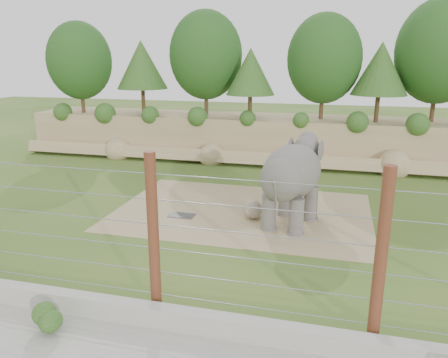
# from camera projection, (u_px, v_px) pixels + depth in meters

# --- Properties ---
(ground) EXTENTS (90.00, 90.00, 0.00)m
(ground) POSITION_uv_depth(u_px,v_px,m) (209.00, 240.00, 14.85)
(ground) COLOR #39571C
(ground) RESTS_ON ground
(back_embankment) EXTENTS (30.00, 5.52, 8.77)m
(back_embankment) POSITION_uv_depth(u_px,v_px,m) (280.00, 93.00, 25.44)
(back_embankment) COLOR #9D835D
(back_embankment) RESTS_ON ground
(dirt_patch) EXTENTS (10.00, 7.00, 0.02)m
(dirt_patch) POSITION_uv_depth(u_px,v_px,m) (242.00, 211.00, 17.52)
(dirt_patch) COLOR tan
(dirt_patch) RESTS_ON ground
(drain_grate) EXTENTS (1.00, 0.60, 0.03)m
(drain_grate) POSITION_uv_depth(u_px,v_px,m) (182.00, 215.00, 17.01)
(drain_grate) COLOR #262628
(drain_grate) RESTS_ON dirt_patch
(elephant) EXTENTS (2.51, 4.16, 3.14)m
(elephant) POSITION_uv_depth(u_px,v_px,m) (291.00, 184.00, 15.77)
(elephant) COLOR #67615C
(elephant) RESTS_ON ground
(stone_ball) EXTENTS (0.73, 0.73, 0.73)m
(stone_ball) POSITION_uv_depth(u_px,v_px,m) (253.00, 209.00, 16.65)
(stone_ball) COLOR gray
(stone_ball) RESTS_ON dirt_patch
(retaining_wall) EXTENTS (26.00, 0.35, 0.50)m
(retaining_wall) POSITION_uv_depth(u_px,v_px,m) (148.00, 314.00, 10.12)
(retaining_wall) COLOR #9D9A92
(retaining_wall) RESTS_ON ground
(barrier_fence) EXTENTS (20.26, 0.26, 4.00)m
(barrier_fence) POSITION_uv_depth(u_px,v_px,m) (153.00, 236.00, 10.12)
(barrier_fence) COLOR #5D281A
(barrier_fence) RESTS_ON ground
(walkway_shrub) EXTENTS (0.64, 0.64, 0.64)m
(walkway_shrub) POSITION_uv_depth(u_px,v_px,m) (47.00, 317.00, 9.87)
(walkway_shrub) COLOR #224F18
(walkway_shrub) RESTS_ON walkway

